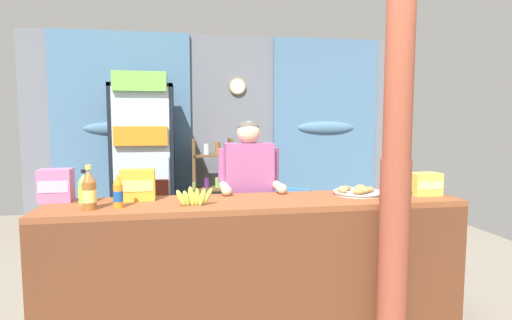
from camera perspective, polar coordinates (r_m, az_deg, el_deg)
name	(u,v)px	position (r m, az deg, el deg)	size (l,w,h in m)	color
ground_plane	(243,292)	(3.86, -1.85, -17.93)	(7.25, 7.25, 0.00)	gray
back_wall_curtained	(222,136)	(5.25, -4.72, 3.30)	(4.75, 0.22, 2.59)	slate
stall_counter	(261,256)	(2.93, 0.65, -13.21)	(2.94, 0.60, 0.97)	brown
timber_post	(396,168)	(2.82, 18.94, -1.02)	(0.22, 0.20, 2.56)	brown
drink_fridge	(144,159)	(4.69, -15.36, 0.07)	(0.66, 0.62, 2.04)	black
bottle_shelf_rack	(212,192)	(4.91, -6.09, -4.40)	(0.48, 0.28, 1.33)	brown
plastic_lawn_chair	(295,221)	(4.32, 5.52, -8.46)	(0.62, 0.62, 0.86)	#3884D6
shopkeeper	(249,190)	(3.40, -1.01, -4.22)	(0.51, 0.42, 1.53)	#28282D
soda_bottle_iced_tea	(89,191)	(2.81, -22.22, -4.00)	(0.09, 0.09, 0.29)	brown
soda_bottle_orange_soda	(118,192)	(2.81, -18.68, -4.23)	(0.06, 0.06, 0.25)	orange
soda_bottle_lime_soda	(84,189)	(3.05, -22.87, -3.74)	(0.08, 0.08, 0.23)	#75C64C
snack_box_instant_noodle	(425,184)	(3.38, 22.50, -3.11)	(0.22, 0.15, 0.17)	#EAD14C
snack_box_choco_powder	(138,185)	(3.02, -16.14, -3.36)	(0.24, 0.11, 0.22)	gold
snack_box_wafer	(56,185)	(3.19, -26.11, -3.19)	(0.22, 0.15, 0.23)	#B76699
pastry_tray	(357,192)	(3.24, 13.94, -4.31)	(0.37, 0.37, 0.07)	#BCBCC1
banana_bunch	(194,197)	(2.77, -8.60, -5.11)	(0.27, 0.05, 0.16)	#B7C647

